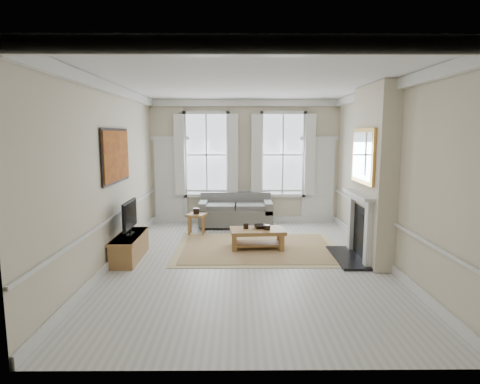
{
  "coord_description": "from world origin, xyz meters",
  "views": [
    {
      "loc": [
        -0.21,
        -7.51,
        2.47
      ],
      "look_at": [
        -0.15,
        0.89,
        1.25
      ],
      "focal_mm": 30.0,
      "sensor_mm": 36.0,
      "label": 1
    }
  ],
  "objects_px": {
    "side_table": "(196,218)",
    "tv_stand": "(130,247)",
    "sofa": "(236,213)",
    "coffee_table": "(257,233)"
  },
  "relations": [
    {
      "from": "side_table",
      "to": "tv_stand",
      "type": "xyz_separation_m",
      "value": [
        -1.12,
        -2.0,
        -0.16
      ]
    },
    {
      "from": "tv_stand",
      "to": "side_table",
      "type": "bearing_deg",
      "value": 60.77
    },
    {
      "from": "sofa",
      "to": "side_table",
      "type": "height_order",
      "value": "sofa"
    },
    {
      "from": "sofa",
      "to": "side_table",
      "type": "relative_size",
      "value": 3.7
    },
    {
      "from": "sofa",
      "to": "coffee_table",
      "type": "bearing_deg",
      "value": -77.61
    },
    {
      "from": "tv_stand",
      "to": "sofa",
      "type": "bearing_deg",
      "value": 54.22
    },
    {
      "from": "sofa",
      "to": "tv_stand",
      "type": "xyz_separation_m",
      "value": [
        -2.09,
        -2.9,
        -0.12
      ]
    },
    {
      "from": "sofa",
      "to": "coffee_table",
      "type": "height_order",
      "value": "sofa"
    },
    {
      "from": "side_table",
      "to": "coffee_table",
      "type": "distance_m",
      "value": 1.94
    },
    {
      "from": "sofa",
      "to": "tv_stand",
      "type": "distance_m",
      "value": 3.58
    }
  ]
}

